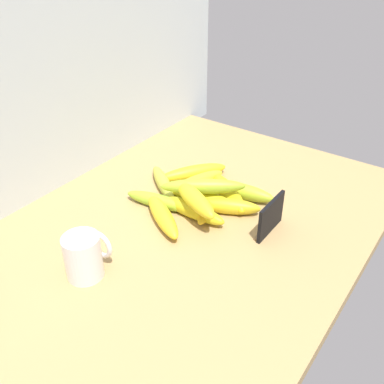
% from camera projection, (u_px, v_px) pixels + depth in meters
% --- Properties ---
extents(counter_top, '(1.10, 0.76, 0.03)m').
position_uv_depth(counter_top, '(187.00, 231.00, 1.05)').
color(counter_top, '#A78753').
rests_on(counter_top, ground).
extents(back_wall, '(1.30, 0.02, 0.70)m').
position_uv_depth(back_wall, '(54.00, 62.00, 1.06)').
color(back_wall, silver).
rests_on(back_wall, ground).
extents(chalkboard_sign, '(0.11, 0.02, 0.08)m').
position_uv_depth(chalkboard_sign, '(270.00, 218.00, 1.00)').
color(chalkboard_sign, black).
rests_on(chalkboard_sign, counter_top).
extents(coffee_mug, '(0.09, 0.07, 0.09)m').
position_uv_depth(coffee_mug, '(84.00, 256.00, 0.88)').
color(coffee_mug, silver).
rests_on(coffee_mug, counter_top).
extents(banana_0, '(0.16, 0.08, 0.03)m').
position_uv_depth(banana_0, '(208.00, 206.00, 1.08)').
color(banana_0, gold).
rests_on(banana_0, counter_top).
extents(banana_1, '(0.07, 0.17, 0.04)m').
position_uv_depth(banana_1, '(242.00, 191.00, 1.13)').
color(banana_1, '#A4BE2A').
rests_on(banana_1, counter_top).
extents(banana_2, '(0.17, 0.09, 0.04)m').
position_uv_depth(banana_2, '(198.00, 181.00, 1.18)').
color(banana_2, gold).
rests_on(banana_2, counter_top).
extents(banana_3, '(0.08, 0.17, 0.04)m').
position_uv_depth(banana_3, '(200.00, 197.00, 1.11)').
color(banana_3, yellow).
rests_on(banana_3, counter_top).
extents(banana_4, '(0.13, 0.16, 0.03)m').
position_uv_depth(banana_4, '(163.00, 183.00, 1.17)').
color(banana_4, gold).
rests_on(banana_4, counter_top).
extents(banana_5, '(0.18, 0.14, 0.04)m').
position_uv_depth(banana_5, '(193.00, 173.00, 1.21)').
color(banana_5, yellow).
rests_on(banana_5, counter_top).
extents(banana_6, '(0.04, 0.18, 0.04)m').
position_uv_depth(banana_6, '(192.00, 210.00, 1.06)').
color(banana_6, gold).
rests_on(banana_6, counter_top).
extents(banana_7, '(0.14, 0.17, 0.04)m').
position_uv_depth(banana_7, '(229.00, 193.00, 1.12)').
color(banana_7, yellow).
rests_on(banana_7, counter_top).
extents(banana_8, '(0.13, 0.18, 0.04)m').
position_uv_depth(banana_8, '(163.00, 216.00, 1.04)').
color(banana_8, yellow).
rests_on(banana_8, counter_top).
extents(banana_9, '(0.07, 0.18, 0.04)m').
position_uv_depth(banana_9, '(159.00, 201.00, 1.10)').
color(banana_9, '#94BE2B').
rests_on(banana_9, counter_top).
extents(banana_10, '(0.10, 0.16, 0.04)m').
position_uv_depth(banana_10, '(227.00, 206.00, 1.08)').
color(banana_10, gold).
rests_on(banana_10, counter_top).
extents(banana_11, '(0.11, 0.17, 0.04)m').
position_uv_depth(banana_11, '(194.00, 199.00, 1.03)').
color(banana_11, yellow).
rests_on(banana_11, banana_6).
extents(banana_12, '(0.15, 0.19, 0.04)m').
position_uv_depth(banana_12, '(203.00, 186.00, 1.07)').
color(banana_12, '#93B229').
rests_on(banana_12, banana_3).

